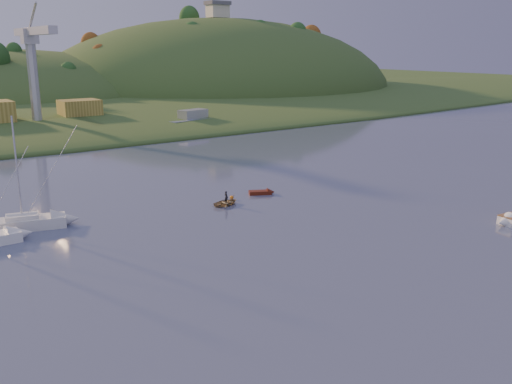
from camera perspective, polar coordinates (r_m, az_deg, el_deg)
hill_right at (r=243.59m, az=-3.73°, el=9.93°), size 150.00×130.00×60.00m
hilltop_house at (r=243.29m, az=-3.86°, el=17.80°), size 9.00×7.00×6.45m
wharf at (r=140.55m, az=-19.97°, el=6.31°), size 42.00×16.00×2.40m
shed_east at (r=144.32m, az=-17.21°, el=8.00°), size 9.00×7.00×4.00m
dock_crane at (r=135.20m, az=-21.39°, el=12.72°), size 3.20×28.00×20.30m
sailboat_far at (r=65.36m, az=-22.30°, el=-2.82°), size 9.05×4.56×12.05m
canoe at (r=69.75m, az=-2.99°, el=-1.05°), size 3.66×2.84×0.69m
paddler at (r=69.64m, az=-2.99°, el=-0.72°), size 0.44×0.60×1.52m
red_tender at (r=74.89m, az=0.91°, el=-0.03°), size 3.57×2.51×1.16m
work_vessel at (r=138.60m, az=-6.30°, el=7.10°), size 16.99×9.33×4.14m
buoy_1 at (r=72.41m, az=-2.45°, el=-0.54°), size 0.50×0.50×0.50m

